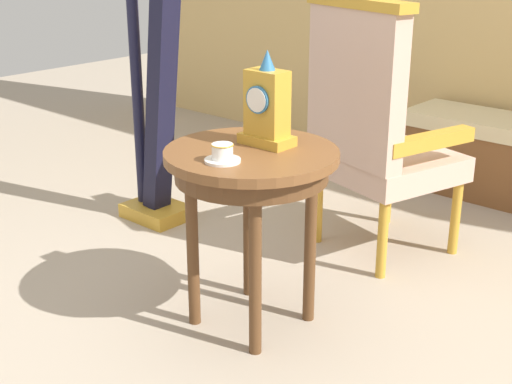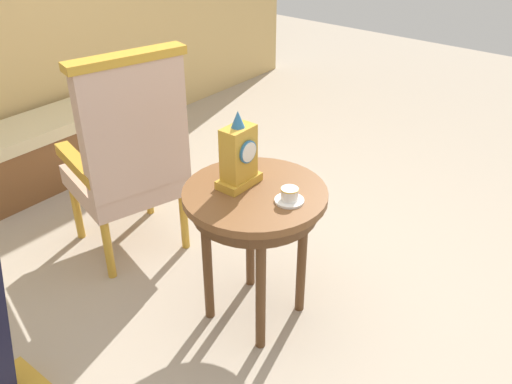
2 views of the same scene
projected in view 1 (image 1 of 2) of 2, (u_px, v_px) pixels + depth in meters
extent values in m
plane|color=tan|center=(245.00, 328.00, 2.67)|extent=(10.00, 10.00, 0.00)
cylinder|color=brown|center=(251.00, 155.00, 2.49)|extent=(0.61, 0.61, 0.03)
cylinder|color=#56351C|center=(251.00, 169.00, 2.51)|extent=(0.54, 0.54, 0.07)
cylinder|color=#56351C|center=(310.00, 242.00, 2.62)|extent=(0.04, 0.04, 0.64)
cylinder|color=#56351C|center=(249.00, 221.00, 2.81)|extent=(0.04, 0.04, 0.64)
cylinder|color=#56351C|center=(193.00, 245.00, 2.60)|extent=(0.04, 0.04, 0.64)
cylinder|color=#56351C|center=(255.00, 270.00, 2.41)|extent=(0.04, 0.04, 0.64)
cylinder|color=white|center=(222.00, 160.00, 2.36)|extent=(0.12, 0.12, 0.01)
cylinder|color=white|center=(222.00, 151.00, 2.35)|extent=(0.07, 0.07, 0.05)
torus|color=gold|center=(222.00, 145.00, 2.34)|extent=(0.08, 0.08, 0.00)
cube|color=gold|center=(267.00, 140.00, 2.54)|extent=(0.19, 0.11, 0.04)
cube|color=gold|center=(267.00, 103.00, 2.49)|extent=(0.14, 0.09, 0.23)
cylinder|color=teal|center=(257.00, 100.00, 2.45)|extent=(0.10, 0.01, 0.10)
cylinder|color=white|center=(256.00, 100.00, 2.45)|extent=(0.08, 0.00, 0.08)
cone|color=teal|center=(267.00, 60.00, 2.44)|extent=(0.06, 0.06, 0.07)
cube|color=#CCA893|center=(389.00, 164.00, 3.20)|extent=(0.64, 0.64, 0.11)
cube|color=#CCA893|center=(355.00, 87.00, 2.96)|extent=(0.53, 0.23, 0.64)
cube|color=gold|center=(359.00, 3.00, 2.84)|extent=(0.57, 0.25, 0.04)
cube|color=gold|center=(430.00, 141.00, 2.97)|extent=(0.19, 0.47, 0.06)
cube|color=gold|center=(357.00, 118.00, 3.33)|extent=(0.19, 0.47, 0.06)
cylinder|color=gold|center=(455.00, 217.00, 3.22)|extent=(0.04, 0.04, 0.35)
cylinder|color=gold|center=(388.00, 189.00, 3.57)|extent=(0.04, 0.04, 0.35)
cylinder|color=gold|center=(382.00, 239.00, 3.00)|extent=(0.04, 0.04, 0.35)
cylinder|color=gold|center=(318.00, 207.00, 3.35)|extent=(0.04, 0.04, 0.35)
cube|color=gold|center=(157.00, 211.00, 3.67)|extent=(0.32, 0.24, 0.07)
cylinder|color=#191933|center=(134.00, 39.00, 3.43)|extent=(0.06, 0.06, 1.66)
cube|color=black|center=(163.00, 59.00, 3.33)|extent=(0.28, 0.11, 1.53)
cube|color=beige|center=(505.00, 126.00, 3.83)|extent=(1.05, 0.40, 0.08)
cube|color=brown|center=(500.00, 166.00, 3.90)|extent=(1.01, 0.38, 0.36)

